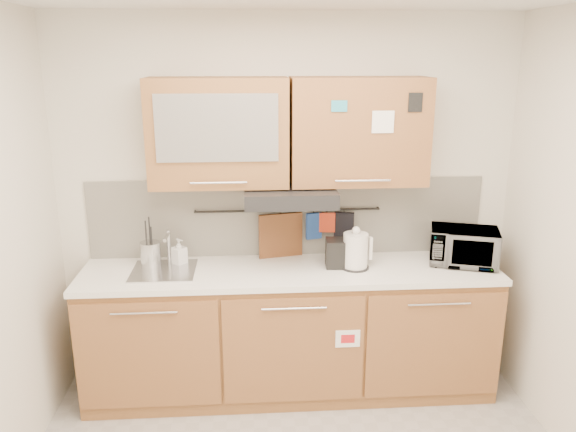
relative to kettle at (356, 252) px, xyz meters
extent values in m
plane|color=silver|center=(-0.44, 0.32, 0.26)|extent=(3.20, 0.00, 3.20)
cube|color=#905B33|center=(-0.44, 0.02, -0.60)|extent=(2.80, 0.60, 0.88)
cube|color=black|center=(-0.44, 0.02, -0.99)|extent=(2.80, 0.54, 0.10)
cube|color=#A16B39|center=(-1.37, -0.29, -0.57)|extent=(0.91, 0.02, 0.74)
cylinder|color=silver|center=(-1.37, -0.31, -0.26)|extent=(0.41, 0.01, 0.01)
cube|color=#A16B39|center=(-0.44, -0.29, -0.57)|extent=(0.91, 0.02, 0.74)
cylinder|color=silver|center=(-0.44, -0.31, -0.26)|extent=(0.41, 0.01, 0.01)
cube|color=#A16B39|center=(0.49, -0.29, -0.57)|extent=(0.91, 0.02, 0.74)
cylinder|color=silver|center=(0.49, -0.31, -0.26)|extent=(0.41, 0.01, 0.01)
cube|color=white|center=(-0.44, 0.01, -0.14)|extent=(2.82, 0.62, 0.04)
cube|color=silver|center=(-0.44, 0.31, 0.16)|extent=(2.80, 0.02, 0.56)
cube|color=#905B33|center=(-0.90, 0.15, 0.79)|extent=(0.90, 0.35, 0.70)
cube|color=silver|center=(-0.90, -0.04, 0.84)|extent=(0.76, 0.02, 0.42)
cube|color=#A16B39|center=(0.02, 0.15, 0.79)|extent=(0.90, 0.35, 0.70)
cube|color=white|center=(0.14, -0.03, 0.87)|extent=(0.14, 0.00, 0.14)
cube|color=black|center=(-0.44, 0.07, 0.38)|extent=(0.60, 0.46, 0.10)
cube|color=silver|center=(-1.29, 0.02, -0.12)|extent=(0.42, 0.40, 0.03)
cylinder|color=silver|center=(-1.27, 0.18, 0.00)|extent=(0.03, 0.03, 0.24)
cylinder|color=silver|center=(-1.27, 0.10, 0.10)|extent=(0.02, 0.18, 0.02)
cylinder|color=black|center=(-0.44, 0.27, 0.22)|extent=(1.30, 0.02, 0.02)
cylinder|color=#AEAFB3|center=(-1.39, 0.13, -0.03)|extent=(0.18, 0.18, 0.17)
cylinder|color=black|center=(-1.41, 0.14, 0.04)|extent=(0.01, 0.01, 0.32)
cylinder|color=black|center=(-1.37, 0.11, 0.03)|extent=(0.01, 0.01, 0.29)
cylinder|color=black|center=(-1.39, 0.16, 0.05)|extent=(0.01, 0.01, 0.34)
cylinder|color=black|center=(-1.41, 0.11, 0.01)|extent=(0.01, 0.01, 0.25)
cylinder|color=silver|center=(0.00, 0.00, 0.00)|extent=(0.19, 0.19, 0.25)
sphere|color=silver|center=(0.00, 0.00, 0.15)|extent=(0.06, 0.06, 0.06)
cube|color=silver|center=(0.10, 0.02, 0.02)|extent=(0.03, 0.04, 0.16)
cylinder|color=black|center=(0.00, 0.00, -0.11)|extent=(0.19, 0.19, 0.01)
cube|color=black|center=(-0.07, 0.04, -0.02)|extent=(0.26, 0.17, 0.19)
cube|color=black|center=(-0.12, 0.04, 0.07)|extent=(0.08, 0.11, 0.01)
cube|color=black|center=(-0.02, 0.04, 0.07)|extent=(0.08, 0.11, 0.01)
imported|color=#999999|center=(0.76, 0.03, 0.01)|extent=(0.52, 0.43, 0.25)
imported|color=#999999|center=(-1.20, 0.15, -0.03)|extent=(0.12, 0.12, 0.18)
cube|color=brown|center=(-0.49, 0.26, 0.01)|extent=(0.31, 0.09, 0.39)
cube|color=navy|center=(-0.26, 0.26, 0.11)|extent=(0.12, 0.06, 0.19)
cube|color=black|center=(-0.04, 0.26, 0.09)|extent=(0.14, 0.07, 0.22)
cube|color=red|center=(-0.16, 0.26, 0.13)|extent=(0.12, 0.03, 0.14)
camera|label=1|loc=(-0.70, -3.53, 1.27)|focal=35.00mm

